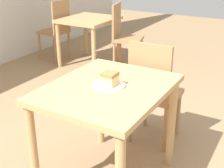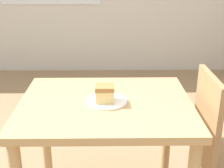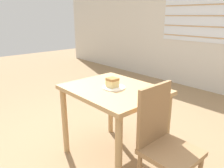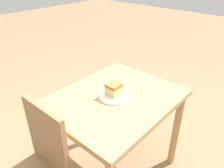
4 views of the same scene
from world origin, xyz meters
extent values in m
cube|color=tan|center=(0.08, 0.18, 0.76)|extent=(0.93, 0.75, 0.04)
cylinder|color=tan|center=(0.50, -0.15, 0.37)|extent=(0.06, 0.06, 0.74)
cylinder|color=tan|center=(-0.33, 0.51, 0.37)|extent=(0.06, 0.06, 0.74)
cylinder|color=tan|center=(0.50, 0.51, 0.37)|extent=(0.06, 0.06, 0.74)
cube|color=tan|center=(2.28, 1.83, 0.69)|extent=(0.81, 0.73, 0.04)
cylinder|color=tan|center=(1.93, 1.51, 0.34)|extent=(0.06, 0.06, 0.67)
cylinder|color=tan|center=(2.64, 1.51, 0.34)|extent=(0.06, 0.06, 0.67)
cylinder|color=tan|center=(1.93, 2.14, 0.34)|extent=(0.06, 0.06, 0.67)
cylinder|color=tan|center=(2.64, 2.14, 0.34)|extent=(0.06, 0.06, 0.67)
cube|color=#9E754C|center=(0.80, 0.11, 0.45)|extent=(0.39, 0.39, 0.04)
cylinder|color=#9E754C|center=(0.97, -0.05, 0.22)|extent=(0.04, 0.04, 0.43)
cylinder|color=#9E754C|center=(0.97, 0.28, 0.22)|extent=(0.04, 0.04, 0.43)
cylinder|color=#9E754C|center=(0.64, -0.05, 0.22)|extent=(0.04, 0.04, 0.43)
cylinder|color=#9E754C|center=(0.64, 0.28, 0.22)|extent=(0.04, 0.04, 0.43)
cube|color=#9E754C|center=(0.62, 0.11, 0.71)|extent=(0.03, 0.37, 0.48)
cube|color=#9E754C|center=(2.38, 1.21, 0.45)|extent=(0.47, 0.47, 0.04)
cylinder|color=#9E754C|center=(2.26, 1.01, 0.22)|extent=(0.04, 0.04, 0.43)
cylinder|color=#9E754C|center=(2.58, 1.09, 0.22)|extent=(0.04, 0.04, 0.43)
cylinder|color=#9E754C|center=(2.18, 1.33, 0.22)|extent=(0.04, 0.04, 0.43)
cylinder|color=#9E754C|center=(2.50, 1.41, 0.22)|extent=(0.04, 0.04, 0.43)
cube|color=#9E754C|center=(2.34, 1.38, 0.71)|extent=(0.37, 0.12, 0.48)
cube|color=#9E754C|center=(2.19, 2.45, 0.45)|extent=(0.41, 0.41, 0.04)
cylinder|color=#9E754C|center=(2.36, 2.60, 0.22)|extent=(0.04, 0.04, 0.43)
cylinder|color=#9E754C|center=(2.03, 2.62, 0.22)|extent=(0.04, 0.04, 0.43)
cylinder|color=#9E754C|center=(2.35, 2.27, 0.22)|extent=(0.04, 0.04, 0.43)
cylinder|color=#9E754C|center=(2.02, 2.29, 0.22)|extent=(0.04, 0.04, 0.43)
cube|color=#9E754C|center=(2.18, 2.27, 0.71)|extent=(0.37, 0.05, 0.48)
cylinder|color=white|center=(0.09, 0.17, 0.78)|extent=(0.22, 0.22, 0.01)
cube|color=#E0C67F|center=(0.08, 0.16, 0.82)|extent=(0.10, 0.09, 0.07)
cube|color=#A3703D|center=(0.08, 0.16, 0.87)|extent=(0.10, 0.09, 0.02)
camera|label=1|loc=(-1.56, -0.81, 1.60)|focal=50.00mm
camera|label=2|loc=(0.10, -1.36, 1.48)|focal=50.00mm
camera|label=3|loc=(1.56, -1.17, 1.45)|focal=35.00mm
camera|label=4|loc=(1.09, 1.04, 1.64)|focal=35.00mm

